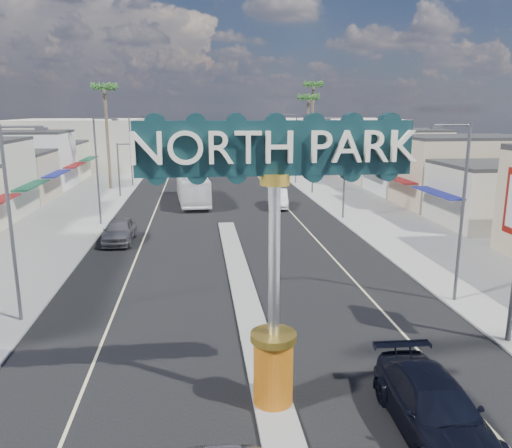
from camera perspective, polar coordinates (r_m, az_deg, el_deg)
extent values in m
plane|color=gray|center=(43.79, -3.54, 0.25)|extent=(160.00, 160.00, 0.00)
cube|color=black|center=(43.78, -3.54, 0.25)|extent=(20.00, 120.00, 0.01)
cube|color=gray|center=(28.40, -1.70, -6.67)|extent=(1.30, 30.00, 0.16)
cube|color=gray|center=(45.25, -21.53, -0.15)|extent=(8.00, 120.00, 0.12)
cube|color=gray|center=(46.65, 13.89, 0.76)|extent=(8.00, 120.00, 0.12)
cube|color=#B7B29E|center=(61.91, 18.58, 6.16)|extent=(12.00, 42.00, 6.00)
cube|color=#B7B29E|center=(90.02, -19.57, 8.65)|extent=(20.00, 20.00, 8.00)
cube|color=beige|center=(91.13, 8.89, 9.28)|extent=(20.00, 20.00, 8.00)
cylinder|color=orange|center=(17.03, 1.98, -16.46)|extent=(1.30, 1.30, 2.20)
cylinder|color=gold|center=(16.46, 2.01, -12.74)|extent=(1.50, 1.50, 0.25)
cylinder|color=#B7B7BC|center=(15.53, 2.08, -4.32)|extent=(0.36, 0.36, 4.80)
cylinder|color=gold|center=(14.97, 2.17, 5.14)|extent=(0.90, 0.90, 0.35)
cube|color=#0E292D|center=(14.87, 2.20, 8.67)|extent=(8.20, 0.50, 1.60)
cylinder|color=#47474C|center=(57.70, -15.42, 5.91)|extent=(0.18, 0.18, 6.00)
cylinder|color=#47474C|center=(57.11, -13.09, 8.90)|extent=(5.00, 0.12, 0.12)
cube|color=black|center=(56.97, -11.04, 8.48)|extent=(0.32, 0.32, 1.00)
sphere|color=red|center=(56.77, -11.07, 8.79)|extent=(0.22, 0.22, 0.22)
cylinder|color=#47474C|center=(58.57, 6.50, 6.39)|extent=(0.18, 0.18, 6.00)
cylinder|color=#47474C|center=(57.79, 4.13, 9.24)|extent=(5.00, 0.12, 0.12)
cube|color=black|center=(57.49, 2.14, 8.75)|extent=(0.32, 0.32, 1.00)
sphere|color=red|center=(57.29, 2.17, 9.05)|extent=(0.22, 0.22, 0.22)
cylinder|color=#47474C|center=(24.67, -26.22, -0.37)|extent=(0.16, 0.16, 9.00)
cylinder|color=#47474C|center=(23.85, -25.22, 10.02)|extent=(1.80, 0.10, 0.10)
cube|color=#47474C|center=(23.61, -23.33, 9.94)|extent=(0.50, 0.22, 0.15)
cylinder|color=#47474C|center=(43.76, -17.69, 5.64)|extent=(0.16, 0.16, 9.00)
cylinder|color=#47474C|center=(43.30, -16.90, 11.47)|extent=(1.80, 0.10, 0.10)
cube|color=#47474C|center=(43.17, -15.83, 11.40)|extent=(0.50, 0.22, 0.15)
cylinder|color=#47474C|center=(65.39, -14.13, 8.09)|extent=(0.16, 0.16, 9.00)
cylinder|color=#47474C|center=(65.08, -13.54, 11.98)|extent=(1.80, 0.10, 0.10)
cube|color=#47474C|center=(65.00, -12.82, 11.93)|extent=(0.50, 0.22, 0.15)
cylinder|color=#47474C|center=(26.56, 22.48, 0.85)|extent=(0.16, 0.16, 9.00)
cylinder|color=#47474C|center=(25.64, 21.55, 10.47)|extent=(1.80, 0.10, 0.10)
cube|color=#47474C|center=(25.28, 19.91, 10.35)|extent=(0.50, 0.22, 0.15)
cylinder|color=#47474C|center=(44.85, 10.11, 6.21)|extent=(0.16, 0.16, 9.00)
cylinder|color=#47474C|center=(44.31, 9.20, 11.87)|extent=(1.80, 0.10, 0.10)
cube|color=#47474C|center=(44.10, 8.17, 11.77)|extent=(0.50, 0.22, 0.15)
cylinder|color=#47474C|center=(66.12, 4.61, 8.48)|extent=(0.16, 0.16, 9.00)
cylinder|color=#47474C|center=(65.76, 3.89, 12.31)|extent=(1.80, 0.10, 0.10)
cube|color=#47474C|center=(65.62, 3.19, 12.23)|extent=(0.50, 0.22, 0.15)
cylinder|color=brown|center=(63.67, -16.59, 9.18)|extent=(0.36, 0.36, 12.00)
cylinder|color=brown|center=(70.46, 5.93, 9.55)|extent=(0.36, 0.36, 11.00)
cylinder|color=brown|center=(76.69, 6.44, 10.56)|extent=(0.36, 0.36, 13.00)
imported|color=black|center=(16.87, 19.71, -19.18)|extent=(2.57, 5.95, 1.71)
imported|color=slate|center=(38.16, -15.35, -0.74)|extent=(2.14, 5.21, 1.77)
imported|color=white|center=(50.24, 2.48, 2.95)|extent=(2.51, 5.60, 1.78)
imported|color=white|center=(53.12, -7.28, 4.26)|extent=(3.73, 12.18, 3.34)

